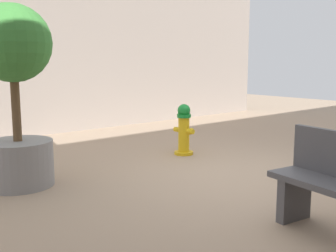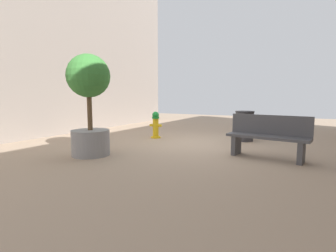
% 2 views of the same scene
% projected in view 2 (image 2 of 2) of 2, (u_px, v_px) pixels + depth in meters
% --- Properties ---
extents(ground_plane, '(23.40, 23.40, 0.00)m').
position_uv_depth(ground_plane, '(195.00, 144.00, 7.26)').
color(ground_plane, tan).
extents(fire_hydrant, '(0.42, 0.39, 0.88)m').
position_uv_depth(fire_hydrant, '(156.00, 125.00, 8.25)').
color(fire_hydrant, gold).
rests_on(fire_hydrant, ground_plane).
extents(bench_near, '(1.77, 0.70, 0.95)m').
position_uv_depth(bench_near, '(268.00, 136.00, 5.50)').
color(bench_near, '#4C4C51').
rests_on(bench_near, ground_plane).
extents(planter_tree, '(0.97, 0.97, 2.31)m').
position_uv_depth(planter_tree, '(89.00, 98.00, 5.68)').
color(planter_tree, gray).
rests_on(planter_tree, ground_plane).
extents(trash_bin, '(0.57, 0.57, 0.92)m').
position_uv_depth(trash_bin, '(244.00, 126.00, 7.69)').
color(trash_bin, '#38383D').
rests_on(trash_bin, ground_plane).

